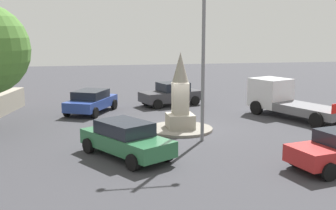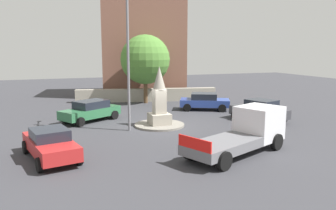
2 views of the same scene
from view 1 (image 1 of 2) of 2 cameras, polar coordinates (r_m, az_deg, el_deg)
name	(u,v)px [view 1 (image 1 of 2)]	position (r m, az deg, el deg)	size (l,w,h in m)	color
ground_plane	(180,130)	(21.92, 1.63, -3.39)	(80.00, 80.00, 0.00)	#38383D
traffic_island	(180,129)	(21.91, 1.63, -3.22)	(3.33, 3.33, 0.13)	gray
monument	(180,97)	(21.58, 1.65, 1.09)	(1.33, 1.33, 3.85)	#9E9687
streetlamp	(204,27)	(19.32, 4.79, 10.32)	(2.75, 0.28, 8.76)	slate
car_green_near_island	(126,139)	(17.33, -5.67, -4.49)	(3.69, 4.58, 1.47)	#2D6B42
car_dark_grey_waiting	(171,94)	(28.88, 0.42, 1.52)	(4.42, 2.94, 1.55)	#38383D
car_blue_parked_left	(91,101)	(26.67, -10.23, 0.55)	(3.42, 4.45, 1.42)	#2D479E
truck_white_parked_right	(285,99)	(26.10, 15.32, 0.74)	(4.15, 6.31, 2.15)	silver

